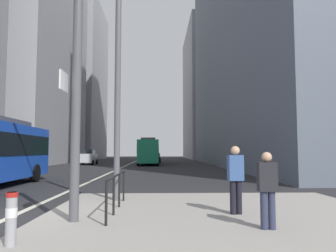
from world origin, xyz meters
name	(u,v)px	position (x,y,z in m)	size (l,w,h in m)	color
ground_plane	(113,171)	(0.00, 20.00, 0.00)	(160.00, 160.00, 0.00)	#28282B
median_island	(226,224)	(5.50, -1.00, 0.07)	(9.00, 10.00, 0.15)	gray
lane_centre_line	(125,166)	(0.00, 30.00, 0.01)	(0.20, 80.00, 0.01)	beige
office_tower_left_mid	(23,7)	(-16.00, 38.61, 22.85)	(13.45, 24.17, 45.69)	#9E9EA3
office_tower_left_far	(70,82)	(-16.00, 64.40, 17.21)	(13.95, 19.46, 34.41)	#9E9EA3
office_tower_right_mid	(241,48)	(17.00, 42.08, 18.20)	(11.91, 22.08, 36.41)	slate
office_tower_right_far	(212,94)	(17.00, 70.37, 15.66)	(12.28, 25.96, 31.31)	#9E9EA3
city_bus_red_receding	(149,150)	(2.64, 34.82, 1.84)	(2.80, 11.68, 3.40)	#198456
car_oncoming_mid	(88,157)	(-5.21, 34.21, 0.99)	(2.13, 4.45, 1.94)	silver
car_receding_near	(154,156)	(3.28, 43.87, 0.99)	(2.08, 4.10, 1.94)	#232838
street_lamp_post	(118,47)	(2.55, 2.22, 5.28)	(5.50, 0.32, 8.00)	#56565B
bollard_left	(11,216)	(1.43, -2.94, 0.65)	(0.20, 0.20, 0.90)	#99999E
pedestrian_railing	(117,184)	(2.80, 0.31, 0.85)	(0.06, 3.62, 0.98)	black
pedestrian_waiting	(236,176)	(5.91, -0.25, 1.11)	(0.40, 0.27, 1.73)	black
pedestrian_walking	(267,186)	(6.18, -1.88, 1.02)	(0.39, 0.26, 1.58)	#2D334C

